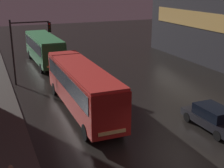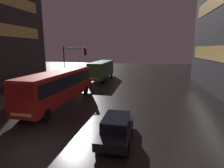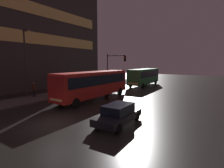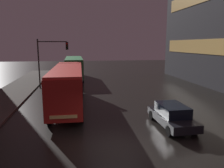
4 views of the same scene
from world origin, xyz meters
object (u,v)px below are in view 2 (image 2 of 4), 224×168
bus_near (60,84)px  traffic_light_main (72,59)px  bus_far (102,68)px  car_taxi (116,127)px

bus_near → traffic_light_main: (-2.46, 8.33, 1.94)m
bus_far → bus_near: bearing=88.0°
bus_near → traffic_light_main: traffic_light_main is taller
bus_near → traffic_light_main: size_ratio=1.94×
bus_near → bus_far: bus_near is taller
bus_near → bus_far: size_ratio=1.13×
car_taxi → bus_far: bearing=-73.6°
bus_far → traffic_light_main: traffic_light_main is taller
bus_near → bus_far: 14.93m
traffic_light_main → car_taxi: bearing=-56.8°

